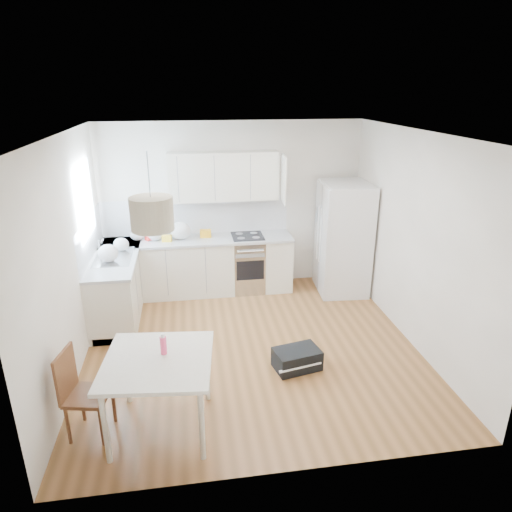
{
  "coord_description": "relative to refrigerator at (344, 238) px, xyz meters",
  "views": [
    {
      "loc": [
        -0.73,
        -5.12,
        3.19
      ],
      "look_at": [
        0.12,
        0.4,
        1.1
      ],
      "focal_mm": 32.0,
      "sensor_mm": 36.0,
      "label": 1
    }
  ],
  "objects": [
    {
      "name": "floor",
      "position": [
        -1.73,
        -1.55,
        -0.89
      ],
      "size": [
        4.2,
        4.2,
        0.0
      ],
      "primitive_type": "plane",
      "color": "brown",
      "rests_on": "ground"
    },
    {
      "name": "ceiling",
      "position": [
        -1.73,
        -1.55,
        1.81
      ],
      "size": [
        4.2,
        4.2,
        0.0
      ],
      "primitive_type": "plane",
      "rotation": [
        3.14,
        0.0,
        0.0
      ],
      "color": "white",
      "rests_on": "wall_back"
    },
    {
      "name": "wall_back",
      "position": [
        -1.73,
        0.55,
        0.46
      ],
      "size": [
        4.2,
        0.0,
        4.2
      ],
      "primitive_type": "plane",
      "rotation": [
        1.57,
        0.0,
        0.0
      ],
      "color": "beige",
      "rests_on": "floor"
    },
    {
      "name": "wall_left",
      "position": [
        -3.83,
        -1.55,
        0.46
      ],
      "size": [
        0.0,
        4.2,
        4.2
      ],
      "primitive_type": "plane",
      "rotation": [
        1.57,
        0.0,
        1.57
      ],
      "color": "beige",
      "rests_on": "floor"
    },
    {
      "name": "wall_right",
      "position": [
        0.37,
        -1.55,
        0.46
      ],
      "size": [
        0.0,
        4.2,
        4.2
      ],
      "primitive_type": "plane",
      "rotation": [
        1.57,
        0.0,
        -1.57
      ],
      "color": "beige",
      "rests_on": "floor"
    },
    {
      "name": "window_glassblock",
      "position": [
        -3.82,
        -0.4,
        0.86
      ],
      "size": [
        0.02,
        1.0,
        1.0
      ],
      "primitive_type": "cube",
      "color": "#BFE0F9",
      "rests_on": "wall_left"
    },
    {
      "name": "cabinets_back",
      "position": [
        -2.33,
        0.25,
        -0.45
      ],
      "size": [
        3.0,
        0.6,
        0.88
      ],
      "primitive_type": "cube",
      "color": "silver",
      "rests_on": "floor"
    },
    {
      "name": "cabinets_left",
      "position": [
        -3.53,
        -0.35,
        -0.45
      ],
      "size": [
        0.6,
        1.8,
        0.88
      ],
      "primitive_type": "cube",
      "color": "silver",
      "rests_on": "floor"
    },
    {
      "name": "counter_back",
      "position": [
        -2.33,
        0.25,
        0.01
      ],
      "size": [
        3.02,
        0.64,
        0.04
      ],
      "primitive_type": "cube",
      "color": "#B8BABD",
      "rests_on": "cabinets_back"
    },
    {
      "name": "counter_left",
      "position": [
        -3.53,
        -0.35,
        0.01
      ],
      "size": [
        0.64,
        1.82,
        0.04
      ],
      "primitive_type": "cube",
      "color": "#B8BABD",
      "rests_on": "cabinets_left"
    },
    {
      "name": "backsplash_back",
      "position": [
        -2.33,
        0.54,
        0.32
      ],
      "size": [
        3.0,
        0.01,
        0.58
      ],
      "primitive_type": "cube",
      "color": "white",
      "rests_on": "wall_back"
    },
    {
      "name": "backsplash_left",
      "position": [
        -3.83,
        -0.35,
        0.32
      ],
      "size": [
        0.01,
        1.8,
        0.58
      ],
      "primitive_type": "cube",
      "color": "white",
      "rests_on": "wall_left"
    },
    {
      "name": "upper_cabinets",
      "position": [
        -1.88,
        0.39,
        0.98
      ],
      "size": [
        1.7,
        0.32,
        0.75
      ],
      "primitive_type": "cube",
      "color": "silver",
      "rests_on": "wall_back"
    },
    {
      "name": "range_oven",
      "position": [
        -1.53,
        0.25,
        -0.45
      ],
      "size": [
        0.5,
        0.61,
        0.88
      ],
      "primitive_type": null,
      "color": "#B2B4B7",
      "rests_on": "floor"
    },
    {
      "name": "sink",
      "position": [
        -3.53,
        -0.4,
        0.02
      ],
      "size": [
        0.5,
        0.8,
        0.16
      ],
      "primitive_type": null,
      "color": "#B2B4B7",
      "rests_on": "counter_left"
    },
    {
      "name": "refrigerator",
      "position": [
        0.0,
        0.0,
        0.0
      ],
      "size": [
        0.91,
        0.95,
        1.79
      ],
      "primitive_type": null,
      "rotation": [
        0.0,
        0.0,
        -0.07
      ],
      "color": "white",
      "rests_on": "floor"
    },
    {
      "name": "dining_table",
      "position": [
        -2.82,
        -2.91,
        -0.19
      ],
      "size": [
        1.1,
        1.1,
        0.79
      ],
      "rotation": [
        0.0,
        0.0,
        -0.11
      ],
      "color": "beige",
      "rests_on": "floor"
    },
    {
      "name": "dining_chair",
      "position": [
        -3.49,
        -2.87,
        -0.44
      ],
      "size": [
        0.45,
        0.45,
        0.9
      ],
      "primitive_type": null,
      "rotation": [
        0.0,
        0.0,
        -0.21
      ],
      "color": "#4C2616",
      "rests_on": "floor"
    },
    {
      "name": "drink_bottle",
      "position": [
        -2.76,
        -2.82,
        0.0
      ],
      "size": [
        0.08,
        0.08,
        0.21
      ],
      "primitive_type": "cylinder",
      "rotation": [
        0.0,
        0.0,
        -0.29
      ],
      "color": "#EE426F",
      "rests_on": "dining_table"
    },
    {
      "name": "gym_bag",
      "position": [
        -1.26,
        -2.12,
        -0.77
      ],
      "size": [
        0.6,
        0.45,
        0.25
      ],
      "primitive_type": "cube",
      "rotation": [
        0.0,
        0.0,
        0.21
      ],
      "color": "black",
      "rests_on": "floor"
    },
    {
      "name": "pendant_lamp",
      "position": [
        -2.76,
        -2.85,
        1.29
      ],
      "size": [
        0.43,
        0.43,
        0.29
      ],
      "primitive_type": "cylinder",
      "rotation": [
        0.0,
        0.0,
        0.18
      ],
      "color": "#C3B696",
      "rests_on": "ceiling"
    },
    {
      "name": "grocery_bag_a",
      "position": [
        -3.26,
        0.31,
        0.13
      ],
      "size": [
        0.22,
        0.19,
        0.2
      ],
      "primitive_type": "ellipsoid",
      "color": "silver",
      "rests_on": "counter_back"
    },
    {
      "name": "grocery_bag_b",
      "position": [
        -2.98,
        0.26,
        0.14
      ],
      "size": [
        0.24,
        0.21,
        0.22
      ],
      "primitive_type": "ellipsoid",
      "color": "silver",
      "rests_on": "counter_back"
    },
    {
      "name": "grocery_bag_c",
      "position": [
        -2.59,
        0.26,
        0.17
      ],
      "size": [
        0.31,
        0.27,
        0.28
      ],
      "primitive_type": "ellipsoid",
      "color": "silver",
      "rests_on": "counter_back"
    },
    {
      "name": "grocery_bag_d",
      "position": [
        -3.45,
        -0.14,
        0.12
      ],
      "size": [
        0.22,
        0.19,
        0.2
      ],
      "primitive_type": "ellipsoid",
      "color": "silver",
      "rests_on": "counter_back"
    },
    {
      "name": "grocery_bag_e",
      "position": [
        -3.57,
        -0.58,
        0.15
      ],
      "size": [
        0.28,
        0.23,
        0.25
      ],
      "primitive_type": "ellipsoid",
      "color": "silver",
      "rests_on": "counter_left"
    },
    {
      "name": "snack_orange",
      "position": [
        -2.2,
        0.31,
        0.09
      ],
      "size": [
        0.18,
        0.12,
        0.12
      ],
      "primitive_type": "cube",
      "rotation": [
        0.0,
        0.0,
        -0.05
      ],
      "color": "orange",
      "rests_on": "counter_back"
    },
    {
      "name": "snack_yellow",
      "position": [
        -2.8,
        0.19,
        0.07
      ],
      "size": [
        0.15,
        0.11,
        0.1
      ],
      "primitive_type": "cube",
      "rotation": [
        0.0,
        0.0,
        -0.15
      ],
      "color": "yellow",
      "rests_on": "counter_back"
    },
    {
      "name": "snack_red",
      "position": [
        -3.07,
        0.31,
        0.08
      ],
      "size": [
        0.18,
        0.16,
        0.1
      ],
      "primitive_type": "cube",
      "rotation": [
        0.0,
        0.0,
        0.62
      ],
      "color": "red",
      "rests_on": "counter_back"
    }
  ]
}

